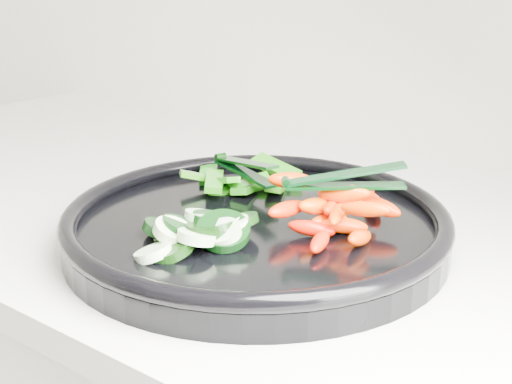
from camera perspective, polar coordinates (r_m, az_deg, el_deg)
The scene contains 6 objects.
veggie_tray at distance 0.69m, azimuth -0.00°, elevation -2.71°, with size 0.48×0.48×0.04m.
cucumber_pile at distance 0.64m, azimuth -4.83°, elevation -3.11°, with size 0.11×0.13×0.04m.
carrot_pile at distance 0.67m, azimuth 6.54°, elevation -1.36°, with size 0.14×0.17×0.06m.
pepper_pile at distance 0.78m, azimuth -1.46°, elevation 0.88°, with size 0.13×0.12×0.03m.
tong_carrot at distance 0.66m, azimuth 6.87°, elevation 0.95°, with size 0.10×0.08×0.02m.
tong_pepper at distance 0.77m, azimuth -1.01°, elevation 2.02°, with size 0.11×0.05×0.02m.
Camera 1 is at (0.14, 1.10, 1.21)m, focal length 50.00 mm.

